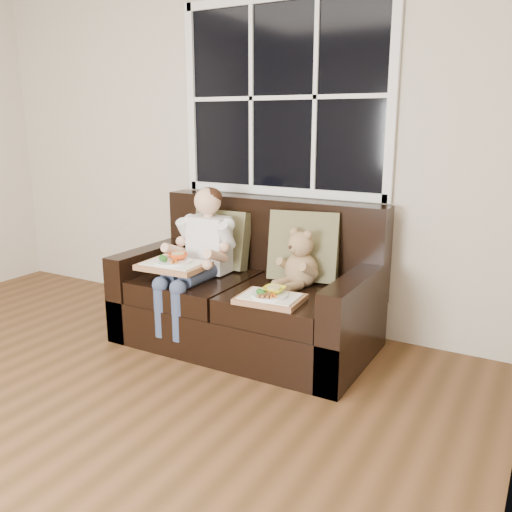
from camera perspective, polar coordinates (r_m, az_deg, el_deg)
The scene contains 8 objects.
window_back at distance 3.95m, azimuth 2.86°, elevation 16.31°, with size 1.62×0.04×1.37m.
loveseat at distance 3.74m, azimuth -0.60°, elevation -4.43°, with size 1.70×0.92×0.96m.
pillow_left at distance 3.94m, azimuth -3.66°, elevation 1.78°, with size 0.42×0.20×0.43m.
pillow_right at distance 3.62m, azimuth 5.06°, elevation 1.02°, with size 0.50×0.31×0.48m.
child at distance 3.71m, azimuth -5.86°, elevation 0.96°, with size 0.41×0.61×0.93m.
teddy_bear at distance 3.50m, azimuth 4.71°, elevation -0.70°, with size 0.27×0.32×0.39m.
tray_left at distance 3.62m, azimuth -8.63°, elevation -0.81°, with size 0.44×0.34×0.10m.
tray_right at distance 3.22m, azimuth 1.53°, elevation -4.33°, with size 0.40×0.32×0.09m.
Camera 1 is at (2.29, -1.05, 1.50)m, focal length 38.00 mm.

